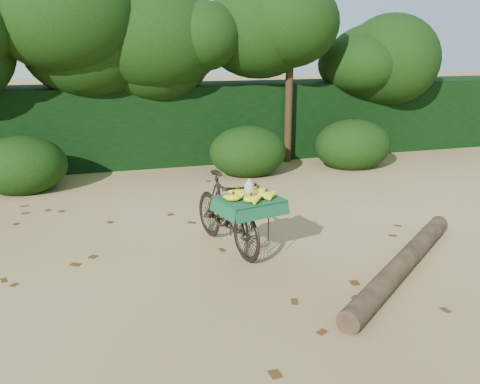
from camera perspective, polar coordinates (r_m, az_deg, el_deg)
name	(u,v)px	position (r m, az deg, el deg)	size (l,w,h in m)	color
ground	(239,260)	(6.67, -0.14, -7.68)	(80.00, 80.00, 0.00)	tan
vendor_bicycle	(227,212)	(6.85, -1.42, -2.20)	(1.00, 1.87, 1.05)	black
fallen_log	(403,263)	(6.61, 17.86, -7.56)	(0.25, 0.25, 3.43)	brown
hedge_backdrop	(163,123)	(12.39, -8.65, 7.68)	(26.00, 1.80, 1.80)	black
tree_row	(136,78)	(11.41, -11.58, 12.38)	(14.50, 2.00, 4.00)	black
bush_clumps	(202,157)	(10.63, -4.26, 3.94)	(8.80, 1.70, 0.90)	black
leaf_litter	(226,242)	(7.24, -1.63, -5.64)	(7.00, 7.30, 0.01)	#442812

